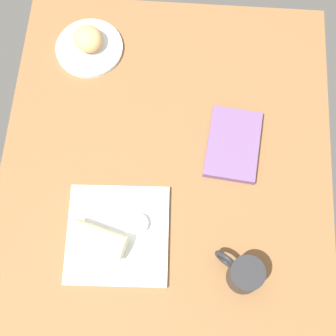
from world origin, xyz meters
TOP-DOWN VIEW (x-y plane):
  - dining_table at (0.00, 0.00)cm, footprint 110.00×90.00cm
  - round_plate at (36.37, 25.15)cm, footprint 19.80×19.80cm
  - scone_pastry at (37.03, 25.14)cm, footprint 12.37×12.33cm
  - square_plate at (-18.87, 11.03)cm, footprint 27.04×27.04cm
  - sauce_cup at (-16.10, 5.89)cm, footprint 5.17×5.17cm
  - breakfast_wrap at (-21.09, 15.15)cm, footprint 9.75×14.88cm
  - book_stack at (8.26, -18.02)cm, footprint 22.01×15.97cm
  - coffee_mug at (-27.13, -20.95)cm, footprint 9.93×12.05cm

SIDE VIEW (x-z plane):
  - dining_table at x=0.00cm, z-range 0.00..4.00cm
  - round_plate at x=36.37cm, z-range 4.00..5.40cm
  - square_plate at x=-18.87cm, z-range 4.00..5.60cm
  - book_stack at x=8.26cm, z-range 4.00..6.13cm
  - sauce_cup at x=-16.10cm, z-range 5.68..7.75cm
  - scone_pastry at x=37.03cm, z-range 5.40..11.73cm
  - breakfast_wrap at x=-21.09cm, z-range 5.60..11.86cm
  - coffee_mug at x=-27.13cm, z-range 4.11..13.39cm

